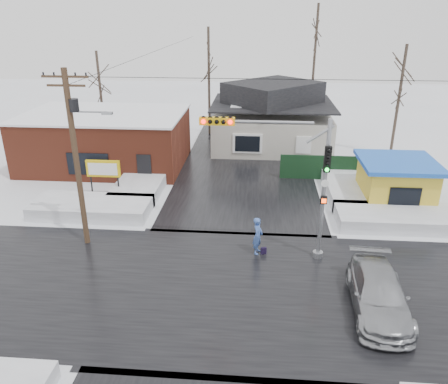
# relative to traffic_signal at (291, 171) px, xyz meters

# --- Properties ---
(ground) EXTENTS (120.00, 120.00, 0.00)m
(ground) POSITION_rel_traffic_signal_xyz_m (-2.43, -2.97, -4.54)
(ground) COLOR white
(ground) RESTS_ON ground
(road_ns) EXTENTS (10.00, 120.00, 0.02)m
(road_ns) POSITION_rel_traffic_signal_xyz_m (-2.43, -2.97, -4.53)
(road_ns) COLOR black
(road_ns) RESTS_ON ground
(road_ew) EXTENTS (120.00, 10.00, 0.02)m
(road_ew) POSITION_rel_traffic_signal_xyz_m (-2.43, -2.97, -4.53)
(road_ew) COLOR black
(road_ew) RESTS_ON ground
(snowbank_nw) EXTENTS (7.00, 3.00, 0.80)m
(snowbank_nw) POSITION_rel_traffic_signal_xyz_m (-11.43, 4.03, -4.14)
(snowbank_nw) COLOR white
(snowbank_nw) RESTS_ON ground
(snowbank_ne) EXTENTS (7.00, 3.00, 0.80)m
(snowbank_ne) POSITION_rel_traffic_signal_xyz_m (6.57, 4.03, -4.14)
(snowbank_ne) COLOR white
(snowbank_ne) RESTS_ON ground
(snowbank_nside_w) EXTENTS (3.00, 8.00, 0.80)m
(snowbank_nside_w) POSITION_rel_traffic_signal_xyz_m (-9.43, 9.03, -4.14)
(snowbank_nside_w) COLOR white
(snowbank_nside_w) RESTS_ON ground
(snowbank_nside_e) EXTENTS (3.00, 8.00, 0.80)m
(snowbank_nside_e) POSITION_rel_traffic_signal_xyz_m (4.57, 9.03, -4.14)
(snowbank_nside_e) COLOR white
(snowbank_nside_e) RESTS_ON ground
(traffic_signal) EXTENTS (6.05, 0.68, 7.00)m
(traffic_signal) POSITION_rel_traffic_signal_xyz_m (0.00, 0.00, 0.00)
(traffic_signal) COLOR gray
(traffic_signal) RESTS_ON ground
(utility_pole) EXTENTS (3.15, 0.44, 9.00)m
(utility_pole) POSITION_rel_traffic_signal_xyz_m (-10.36, 0.53, 0.57)
(utility_pole) COLOR #382619
(utility_pole) RESTS_ON ground
(brick_building) EXTENTS (12.20, 8.20, 4.12)m
(brick_building) POSITION_rel_traffic_signal_xyz_m (-13.43, 13.03, -2.46)
(brick_building) COLOR brown
(brick_building) RESTS_ON ground
(marquee_sign) EXTENTS (2.20, 0.21, 2.55)m
(marquee_sign) POSITION_rel_traffic_signal_xyz_m (-11.43, 6.53, -2.62)
(marquee_sign) COLOR black
(marquee_sign) RESTS_ON ground
(house) EXTENTS (10.40, 8.40, 5.76)m
(house) POSITION_rel_traffic_signal_xyz_m (-0.43, 19.03, -1.92)
(house) COLOR beige
(house) RESTS_ON ground
(kiosk) EXTENTS (4.60, 4.60, 2.88)m
(kiosk) POSITION_rel_traffic_signal_xyz_m (7.07, 7.03, -3.08)
(kiosk) COLOR gold
(kiosk) RESTS_ON ground
(fence) EXTENTS (8.00, 0.12, 1.80)m
(fence) POSITION_rel_traffic_signal_xyz_m (4.07, 11.03, -3.64)
(fence) COLOR black
(fence) RESTS_ON ground
(tree_far_left) EXTENTS (3.00, 3.00, 10.00)m
(tree_far_left) POSITION_rel_traffic_signal_xyz_m (-6.43, 23.03, 3.41)
(tree_far_left) COLOR #332821
(tree_far_left) RESTS_ON ground
(tree_far_mid) EXTENTS (3.00, 3.00, 12.00)m
(tree_far_mid) POSITION_rel_traffic_signal_xyz_m (3.57, 25.03, 5.00)
(tree_far_mid) COLOR #332821
(tree_far_mid) RESTS_ON ground
(tree_far_right) EXTENTS (3.00, 3.00, 9.00)m
(tree_far_right) POSITION_rel_traffic_signal_xyz_m (9.57, 17.03, 2.62)
(tree_far_right) COLOR #332821
(tree_far_right) RESTS_ON ground
(tree_far_west) EXTENTS (3.00, 3.00, 8.00)m
(tree_far_west) POSITION_rel_traffic_signal_xyz_m (-16.43, 21.03, 1.82)
(tree_far_west) COLOR #332821
(tree_far_west) RESTS_ON ground
(pedestrian) EXTENTS (0.62, 0.80, 1.94)m
(pedestrian) POSITION_rel_traffic_signal_xyz_m (-1.44, 0.19, -3.57)
(pedestrian) COLOR #3E60B0
(pedestrian) RESTS_ON ground
(car) EXTENTS (2.41, 5.36, 1.52)m
(car) POSITION_rel_traffic_signal_xyz_m (3.49, -3.97, -3.78)
(car) COLOR #9FA1A5
(car) RESTS_ON ground
(shopping_bag) EXTENTS (0.30, 0.20, 0.35)m
(shopping_bag) POSITION_rel_traffic_signal_xyz_m (-1.13, 0.09, -4.36)
(shopping_bag) COLOR black
(shopping_bag) RESTS_ON ground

